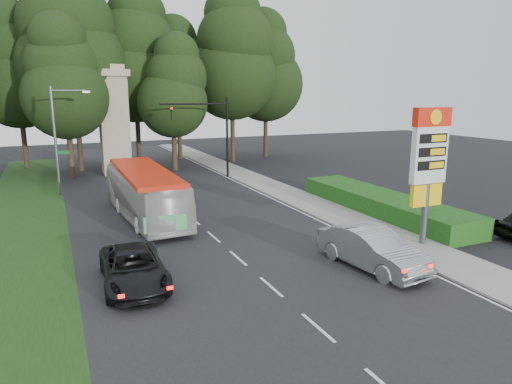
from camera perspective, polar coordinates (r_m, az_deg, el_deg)
name	(u,v)px	position (r m, az deg, el deg)	size (l,w,h in m)	color
ground	(277,292)	(17.98, 2.60, -12.42)	(120.00, 120.00, 0.00)	black
road_surface	(190,217)	(28.59, -8.25, -3.07)	(14.00, 80.00, 0.02)	black
sidewalk_right	(309,203)	(31.85, 6.62, -1.35)	(3.00, 80.00, 0.12)	gray
grass_verge_left	(24,210)	(33.50, -27.03, -2.04)	(5.00, 50.00, 0.02)	#193814
hedge	(382,203)	(30.23, 15.42, -1.39)	(3.00, 14.00, 1.20)	#124412
gas_station_pylon	(429,158)	(23.64, 20.83, 4.03)	(2.10, 0.45, 6.85)	#59595E
traffic_signal_mast	(213,126)	(40.83, -5.39, 8.23)	(6.10, 0.35, 7.20)	black
streetlight_signs	(58,136)	(36.72, -23.51, 6.46)	(2.75, 0.98, 8.00)	#59595E
monument	(114,119)	(44.97, -17.35, 8.65)	(3.00, 3.00, 10.05)	gray
tree_west_near	(16,67)	(51.71, -27.78, 13.68)	(8.40, 8.40, 16.50)	#2D2116
tree_center_left	(71,44)	(47.86, -22.08, 16.81)	(10.08, 10.08, 19.80)	#2D2116
tree_center_right	(134,58)	(50.41, -15.01, 15.85)	(9.24, 9.24, 18.15)	#2D2116
tree_east_near	(177,73)	(53.33, -9.81, 14.42)	(8.12, 8.12, 15.95)	#2D2116
tree_east_mid	(232,57)	(51.15, -3.05, 16.55)	(9.52, 9.52, 18.70)	#2D2116
tree_far_east	(266,68)	(54.89, 1.24, 15.22)	(8.68, 8.68, 17.05)	#2D2116
tree_monument_left	(64,79)	(43.62, -22.83, 12.87)	(7.28, 7.28, 14.30)	#2D2116
tree_monument_right	(172,88)	(45.41, -10.45, 12.69)	(6.72, 6.72, 13.20)	#2D2116
transit_bus	(145,194)	(28.38, -13.74, -0.27)	(2.56, 10.93, 3.05)	beige
sedan_silver	(372,249)	(20.59, 14.32, -6.88)	(1.88, 5.38, 1.77)	#ACAFB4
suv_charcoal	(133,268)	(18.97, -15.07, -9.14)	(2.38, 5.17, 1.44)	black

